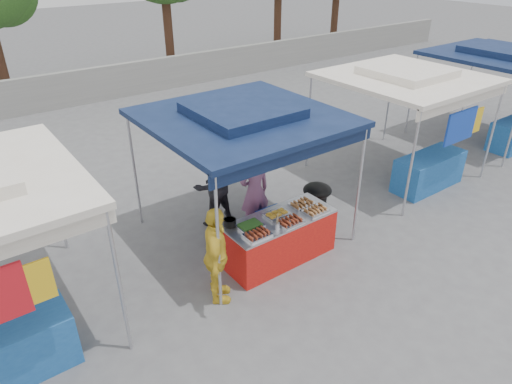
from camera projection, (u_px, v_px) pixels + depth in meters
ground_plane at (275, 255)px, 8.34m from camera, size 80.00×80.00×0.00m
back_wall at (78, 88)px, 15.81m from camera, size 40.00×0.25×1.20m
main_canopy at (243, 117)px, 7.89m from camera, size 3.20×3.20×2.57m
neighbor_stall_right at (416, 114)px, 10.32m from camera, size 3.20×3.20×2.57m
neighbor_stall_far at (507, 86)px, 12.41m from camera, size 3.20×3.20×2.57m
vendor_table at (279, 238)px, 8.07m from camera, size 2.00×0.80×0.85m
food_tray_fl at (257, 235)px, 7.35m from camera, size 0.42×0.30×0.07m
food_tray_fm at (290, 222)px, 7.69m from camera, size 0.42×0.30×0.07m
food_tray_fr at (316, 211)px, 8.01m from camera, size 0.42×0.30×0.07m
food_tray_bl at (250, 226)px, 7.58m from camera, size 0.42×0.30×0.07m
food_tray_bm at (277, 214)px, 7.90m from camera, size 0.42×0.30×0.07m
food_tray_br at (302, 204)px, 8.21m from camera, size 0.42×0.30×0.07m
cooking_pot at (230, 222)px, 7.62m from camera, size 0.21×0.21×0.12m
skewer_cup at (277, 226)px, 7.54m from camera, size 0.09×0.09×0.11m
wok_burner at (317, 201)px, 8.94m from camera, size 0.56×0.56×0.94m
crate_left at (248, 239)px, 8.50m from camera, size 0.54×0.37×0.32m
crate_right at (272, 232)px, 8.71m from camera, size 0.53×0.37×0.32m
crate_stacked at (272, 218)px, 8.56m from camera, size 0.52×0.36×0.31m
vendor_woman at (255, 192)px, 8.64m from camera, size 0.66×0.46×1.74m
helper_man at (212, 185)px, 8.93m from camera, size 0.90×0.74×1.71m
customer_person at (216, 256)px, 6.93m from camera, size 0.86×1.04×1.66m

